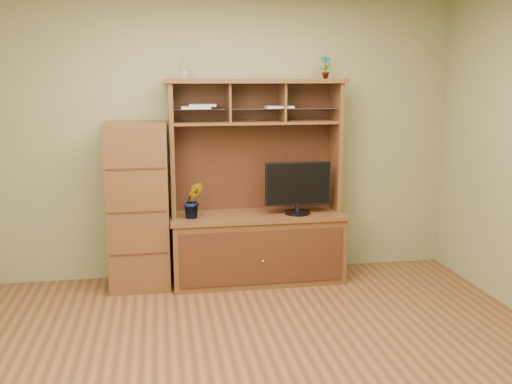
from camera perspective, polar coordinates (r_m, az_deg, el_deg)
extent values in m
cube|color=#502E16|center=(3.98, 0.64, -17.39)|extent=(4.50, 4.00, 0.02)
cube|color=olive|center=(5.51, -3.10, 5.52)|extent=(4.50, 0.02, 2.70)
cube|color=olive|center=(1.66, 13.46, -8.48)|extent=(4.50, 0.02, 2.70)
cube|color=#472714|center=(5.46, 0.14, -5.68)|extent=(1.60, 0.55, 0.62)
cube|color=#35190E|center=(5.19, 0.67, -6.57)|extent=(1.50, 0.01, 0.50)
sphere|color=silver|center=(5.19, 0.70, -6.94)|extent=(0.02, 0.02, 0.02)
cube|color=#472714|center=(5.37, 0.14, -2.36)|extent=(1.64, 0.59, 0.03)
cube|color=#472714|center=(5.28, -8.43, 4.34)|extent=(0.04, 0.35, 1.25)
cube|color=#472714|center=(5.54, 7.97, 4.68)|extent=(0.04, 0.35, 1.25)
cube|color=#35190E|center=(5.52, -0.33, 4.76)|extent=(1.52, 0.02, 1.25)
cube|color=#472714|center=(5.32, -0.04, 11.05)|extent=(1.66, 0.40, 0.04)
cube|color=#472714|center=(5.33, -0.04, 6.96)|extent=(1.52, 0.32, 0.02)
cube|color=#472714|center=(5.29, -2.78, 8.93)|extent=(0.02, 0.31, 0.35)
cube|color=#472714|center=(5.37, 2.66, 8.97)|extent=(0.02, 0.31, 0.35)
cube|color=silver|center=(5.32, -0.02, 8.35)|extent=(1.50, 0.27, 0.01)
cylinder|color=black|center=(5.38, 4.18, -2.06)|extent=(0.24, 0.24, 0.02)
cylinder|color=black|center=(5.37, 4.18, -1.54)|extent=(0.05, 0.05, 0.08)
cube|color=black|center=(5.33, 4.22, 0.85)|extent=(0.62, 0.06, 0.40)
imported|color=#2C5F20|center=(5.21, -6.30, -0.82)|extent=(0.19, 0.15, 0.33)
imported|color=#346924|center=(5.47, 6.95, 12.34)|extent=(0.12, 0.08, 0.22)
cylinder|color=silver|center=(5.25, -7.31, 11.66)|extent=(0.05, 0.05, 0.09)
cylinder|color=olive|center=(5.25, -7.34, 13.02)|extent=(0.03, 0.03, 0.16)
cube|color=#B6B6BB|center=(5.26, -6.09, 8.41)|extent=(0.27, 0.21, 0.02)
cube|color=#B6B6BB|center=(5.26, -5.33, 8.64)|extent=(0.26, 0.21, 0.02)
cube|color=#B6B6BB|center=(5.37, 2.31, 8.51)|extent=(0.26, 0.20, 0.02)
cube|color=#472714|center=(5.30, -11.71, -1.38)|extent=(0.54, 0.49, 1.52)
cube|color=#35190E|center=(5.16, -11.63, -6.10)|extent=(0.50, 0.01, 0.02)
cube|color=#35190E|center=(5.06, -11.80, -1.99)|extent=(0.50, 0.01, 0.01)
cube|color=#35190E|center=(4.99, -11.97, 2.27)|extent=(0.50, 0.01, 0.02)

